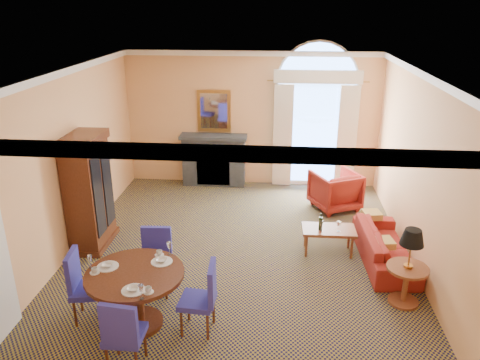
# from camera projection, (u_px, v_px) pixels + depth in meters

# --- Properties ---
(ground) EXTENTS (7.50, 7.50, 0.00)m
(ground) POSITION_uv_depth(u_px,v_px,m) (238.00, 259.00, 8.23)
(ground) COLOR #13123A
(ground) RESTS_ON ground
(room_envelope) EXTENTS (6.04, 7.52, 3.45)m
(room_envelope) POSITION_uv_depth(u_px,v_px,m) (239.00, 110.00, 7.95)
(room_envelope) COLOR #F7B676
(room_envelope) RESTS_ON ground
(armoire) EXTENTS (0.60, 1.07, 2.10)m
(armoire) POSITION_uv_depth(u_px,v_px,m) (89.00, 194.00, 8.40)
(armoire) COLOR #3F1C0E
(armoire) RESTS_ON ground
(dining_table) EXTENTS (1.34, 1.34, 1.04)m
(dining_table) POSITION_uv_depth(u_px,v_px,m) (136.00, 287.00, 6.35)
(dining_table) COLOR #3F1C0E
(dining_table) RESTS_ON ground
(dining_chair_north) EXTENTS (0.53, 0.53, 1.03)m
(dining_chair_north) POSITION_uv_depth(u_px,v_px,m) (155.00, 256.00, 7.17)
(dining_chair_north) COLOR #292695
(dining_chair_north) RESTS_ON ground
(dining_chair_south) EXTENTS (0.49, 0.50, 1.03)m
(dining_chair_south) POSITION_uv_depth(u_px,v_px,m) (122.00, 332.00, 5.53)
(dining_chair_south) COLOR #292695
(dining_chair_south) RESTS_ON ground
(dining_chair_east) EXTENTS (0.50, 0.50, 1.03)m
(dining_chair_east) POSITION_uv_depth(u_px,v_px,m) (204.00, 294.00, 6.25)
(dining_chair_east) COLOR #292695
(dining_chair_east) RESTS_ON ground
(dining_chair_west) EXTENTS (0.54, 0.53, 1.03)m
(dining_chair_west) POSITION_uv_depth(u_px,v_px,m) (81.00, 281.00, 6.52)
(dining_chair_west) COLOR #292695
(dining_chair_west) RESTS_ON ground
(sofa) EXTENTS (0.86, 2.00, 0.57)m
(sofa) POSITION_uv_depth(u_px,v_px,m) (385.00, 246.00, 8.07)
(sofa) COLOR maroon
(sofa) RESTS_ON ground
(armchair) EXTENTS (1.21, 1.22, 0.84)m
(armchair) POSITION_uv_depth(u_px,v_px,m) (335.00, 190.00, 10.11)
(armchair) COLOR maroon
(armchair) RESTS_ON ground
(coffee_table) EXTENTS (0.94, 0.53, 0.78)m
(coffee_table) POSITION_uv_depth(u_px,v_px,m) (329.00, 231.00, 8.29)
(coffee_table) COLOR brown
(coffee_table) RESTS_ON ground
(side_table) EXTENTS (0.61, 0.61, 1.20)m
(side_table) POSITION_uv_depth(u_px,v_px,m) (409.00, 259.00, 6.77)
(side_table) COLOR brown
(side_table) RESTS_ON ground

